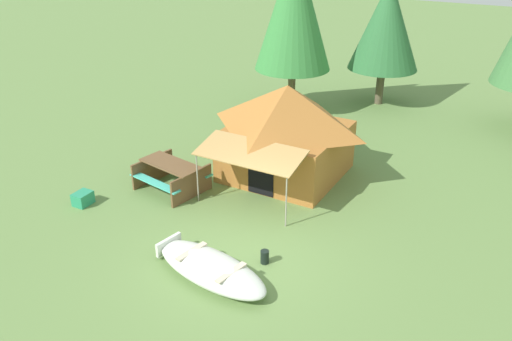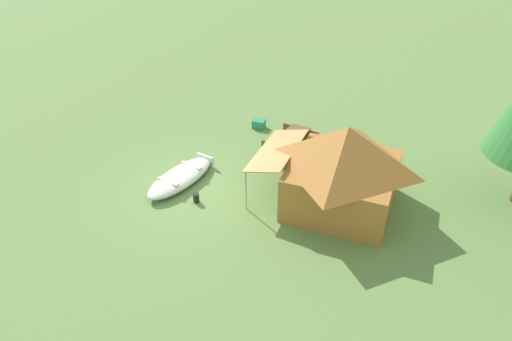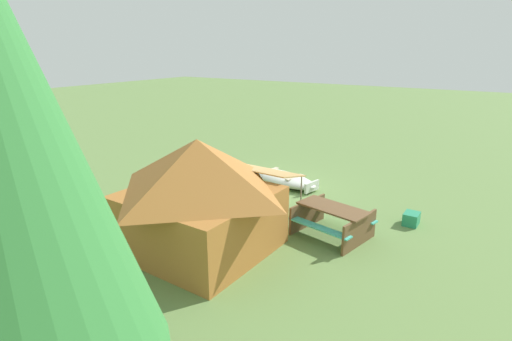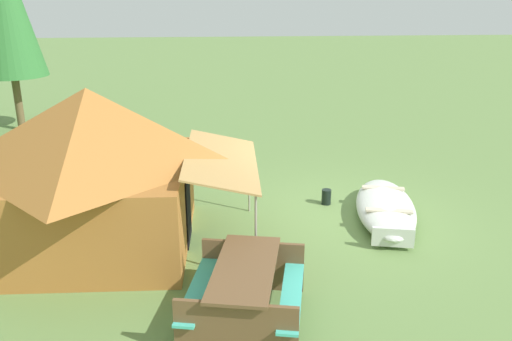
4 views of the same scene
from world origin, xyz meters
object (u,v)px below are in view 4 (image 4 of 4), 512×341
picnic_table (245,287)px  pine_tree_far_center (4,2)px  fuel_can (326,197)px  beached_rowboat (385,207)px  canvas_cabin_tent (94,167)px

picnic_table → pine_tree_far_center: size_ratio=0.34×
fuel_can → pine_tree_far_center: bearing=50.6°
beached_rowboat → fuel_can: size_ratio=9.82×
beached_rowboat → pine_tree_far_center: (7.46, 9.10, 3.52)m
fuel_can → pine_tree_far_center: size_ratio=0.05×
beached_rowboat → picnic_table: picnic_table is taller
canvas_cabin_tent → pine_tree_far_center: bearing=26.0°
picnic_table → canvas_cabin_tent: bearing=44.2°
pine_tree_far_center → fuel_can: bearing=-129.4°
picnic_table → pine_tree_far_center: (10.49, 6.26, 3.26)m
beached_rowboat → pine_tree_far_center: size_ratio=0.52×
beached_rowboat → fuel_can: (0.78, 0.96, -0.07)m
fuel_can → pine_tree_far_center: (6.67, 8.14, 3.59)m
canvas_cabin_tent → fuel_can: size_ratio=14.15×
canvas_cabin_tent → beached_rowboat: bearing=-82.7°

